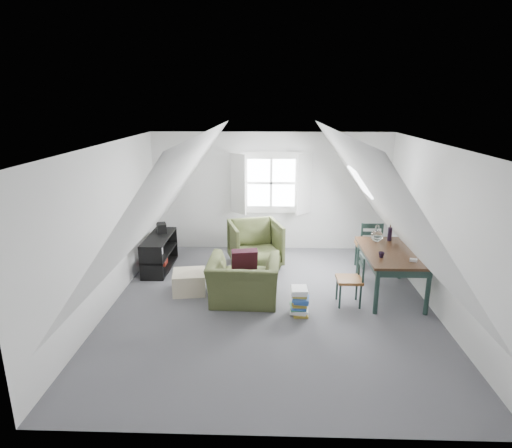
{
  "coord_description": "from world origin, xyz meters",
  "views": [
    {
      "loc": [
        -0.02,
        -6.14,
        3.11
      ],
      "look_at": [
        -0.25,
        0.6,
        1.16
      ],
      "focal_mm": 30.0,
      "sensor_mm": 36.0,
      "label": 1
    }
  ],
  "objects_px": {
    "armchair_far": "(255,265)",
    "magazine_stack": "(300,301)",
    "armchair_near": "(244,301)",
    "dining_table": "(391,257)",
    "dining_chair_far": "(369,245)",
    "media_shelf": "(159,255)",
    "dining_chair_near": "(351,279)",
    "ottoman": "(189,282)"
  },
  "relations": [
    {
      "from": "ottoman",
      "to": "dining_chair_far",
      "type": "xyz_separation_m",
      "value": [
        3.22,
        1.09,
        0.33
      ]
    },
    {
      "from": "dining_table",
      "to": "dining_chair_far",
      "type": "distance_m",
      "value": 1.1
    },
    {
      "from": "armchair_near",
      "to": "magazine_stack",
      "type": "xyz_separation_m",
      "value": [
        0.87,
        -0.4,
        0.21
      ]
    },
    {
      "from": "armchair_far",
      "to": "ottoman",
      "type": "bearing_deg",
      "value": -146.05
    },
    {
      "from": "dining_chair_far",
      "to": "magazine_stack",
      "type": "bearing_deg",
      "value": 52.1
    },
    {
      "from": "armchair_near",
      "to": "magazine_stack",
      "type": "distance_m",
      "value": 0.97
    },
    {
      "from": "armchair_far",
      "to": "dining_table",
      "type": "bearing_deg",
      "value": -45.15
    },
    {
      "from": "dining_chair_near",
      "to": "media_shelf",
      "type": "xyz_separation_m",
      "value": [
        -3.39,
        1.36,
        -0.14
      ]
    },
    {
      "from": "dining_chair_far",
      "to": "dining_chair_near",
      "type": "height_order",
      "value": "dining_chair_far"
    },
    {
      "from": "dining_table",
      "to": "media_shelf",
      "type": "xyz_separation_m",
      "value": [
        -4.09,
        0.99,
        -0.37
      ]
    },
    {
      "from": "armchair_near",
      "to": "dining_chair_far",
      "type": "relative_size",
      "value": 1.14
    },
    {
      "from": "dining_chair_far",
      "to": "dining_chair_near",
      "type": "distance_m",
      "value": 1.57
    },
    {
      "from": "armchair_far",
      "to": "dining_table",
      "type": "distance_m",
      "value": 2.68
    },
    {
      "from": "armchair_far",
      "to": "media_shelf",
      "type": "xyz_separation_m",
      "value": [
        -1.83,
        -0.28,
        0.29
      ]
    },
    {
      "from": "dining_table",
      "to": "media_shelf",
      "type": "relative_size",
      "value": 1.22
    },
    {
      "from": "magazine_stack",
      "to": "dining_chair_far",
      "type": "bearing_deg",
      "value": 52.22
    },
    {
      "from": "magazine_stack",
      "to": "dining_table",
      "type": "bearing_deg",
      "value": 25.75
    },
    {
      "from": "ottoman",
      "to": "dining_table",
      "type": "distance_m",
      "value": 3.37
    },
    {
      "from": "ottoman",
      "to": "dining_chair_far",
      "type": "height_order",
      "value": "dining_chair_far"
    },
    {
      "from": "media_shelf",
      "to": "magazine_stack",
      "type": "height_order",
      "value": "media_shelf"
    },
    {
      "from": "armchair_far",
      "to": "armchair_near",
      "type": "bearing_deg",
      "value": -110.47
    },
    {
      "from": "armchair_far",
      "to": "dining_chair_near",
      "type": "distance_m",
      "value": 2.31
    },
    {
      "from": "armchair_near",
      "to": "dining_chair_far",
      "type": "xyz_separation_m",
      "value": [
        2.27,
        1.42,
        0.5
      ]
    },
    {
      "from": "dining_chair_far",
      "to": "armchair_near",
      "type": "bearing_deg",
      "value": 31.91
    },
    {
      "from": "armchair_far",
      "to": "dining_chair_far",
      "type": "height_order",
      "value": "dining_chair_far"
    },
    {
      "from": "dining_table",
      "to": "magazine_stack",
      "type": "relative_size",
      "value": 3.68
    },
    {
      "from": "armchair_near",
      "to": "dining_chair_far",
      "type": "height_order",
      "value": "dining_chair_far"
    },
    {
      "from": "dining_chair_near",
      "to": "armchair_near",
      "type": "bearing_deg",
      "value": -99.55
    },
    {
      "from": "armchair_near",
      "to": "dining_table",
      "type": "distance_m",
      "value": 2.51
    },
    {
      "from": "armchair_far",
      "to": "ottoman",
      "type": "xyz_separation_m",
      "value": [
        -1.07,
        -1.27,
        0.18
      ]
    },
    {
      "from": "dining_chair_far",
      "to": "magazine_stack",
      "type": "distance_m",
      "value": 2.32
    },
    {
      "from": "ottoman",
      "to": "dining_chair_near",
      "type": "relative_size",
      "value": 0.64
    },
    {
      "from": "dining_table",
      "to": "magazine_stack",
      "type": "bearing_deg",
      "value": -153.01
    },
    {
      "from": "armchair_far",
      "to": "ottoman",
      "type": "distance_m",
      "value": 1.67
    },
    {
      "from": "armchair_near",
      "to": "armchair_far",
      "type": "bearing_deg",
      "value": -92.46
    },
    {
      "from": "magazine_stack",
      "to": "media_shelf",
      "type": "bearing_deg",
      "value": 146.12
    },
    {
      "from": "dining_table",
      "to": "magazine_stack",
      "type": "xyz_separation_m",
      "value": [
        -1.53,
        -0.74,
        -0.46
      ]
    },
    {
      "from": "armchair_far",
      "to": "magazine_stack",
      "type": "bearing_deg",
      "value": -85.7
    },
    {
      "from": "ottoman",
      "to": "media_shelf",
      "type": "height_order",
      "value": "media_shelf"
    },
    {
      "from": "armchair_near",
      "to": "media_shelf",
      "type": "relative_size",
      "value": 0.88
    },
    {
      "from": "armchair_near",
      "to": "ottoman",
      "type": "height_order",
      "value": "armchair_near"
    },
    {
      "from": "armchair_near",
      "to": "magazine_stack",
      "type": "bearing_deg",
      "value": 157.41
    }
  ]
}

